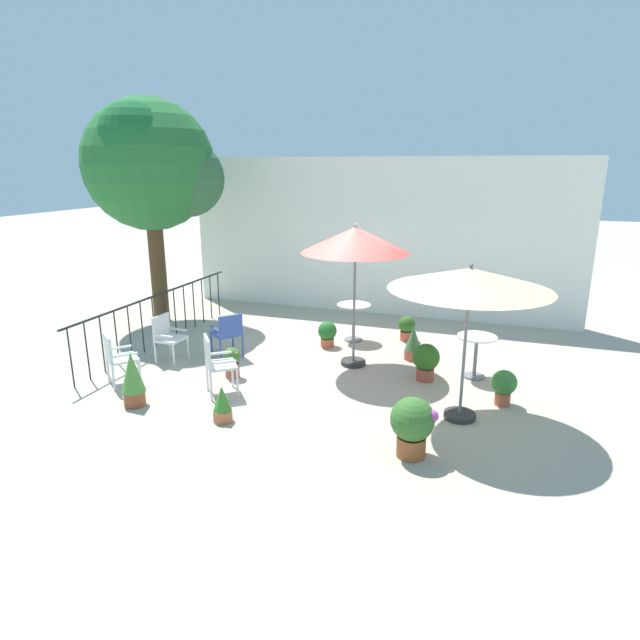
{
  "coord_description": "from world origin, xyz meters",
  "views": [
    {
      "loc": [
        2.95,
        -8.58,
        3.44
      ],
      "look_at": [
        0.0,
        -0.17,
        0.87
      ],
      "focal_mm": 30.33,
      "sensor_mm": 36.0,
      "label": 1
    }
  ],
  "objects": [
    {
      "name": "ground_plane",
      "position": [
        0.0,
        0.0,
        0.0
      ],
      "size": [
        60.0,
        60.0,
        0.0
      ],
      "primitive_type": "plane",
      "color": "#ABA28E"
    },
    {
      "name": "villa_facade",
      "position": [
        0.0,
        3.8,
        1.81
      ],
      "size": [
        9.26,
        0.3,
        3.61
      ],
      "primitive_type": "cube",
      "color": "white",
      "rests_on": "ground"
    },
    {
      "name": "terrace_railing",
      "position": [
        -3.41,
        0.0,
        0.68
      ],
      "size": [
        0.03,
        5.01,
        1.01
      ],
      "color": "black",
      "rests_on": "ground"
    },
    {
      "name": "shade_tree",
      "position": [
        -4.38,
        1.52,
        3.43
      ],
      "size": [
        2.9,
        2.76,
        4.81
      ],
      "color": "#523821",
      "rests_on": "ground"
    },
    {
      "name": "patio_umbrella_0",
      "position": [
        0.51,
        0.16,
        2.2
      ],
      "size": [
        1.84,
        1.84,
        2.5
      ],
      "color": "#2D2D2D",
      "rests_on": "ground"
    },
    {
      "name": "patio_umbrella_1",
      "position": [
        2.51,
        -1.39,
        1.97
      ],
      "size": [
        2.16,
        2.16,
        2.2
      ],
      "color": "#2D2D2D",
      "rests_on": "ground"
    },
    {
      "name": "cafe_table_0",
      "position": [
        2.59,
        0.26,
        0.5
      ],
      "size": [
        0.64,
        0.64,
        0.72
      ],
      "color": "white",
      "rests_on": "ground"
    },
    {
      "name": "cafe_table_1",
      "position": [
        0.14,
        1.49,
        0.52
      ],
      "size": [
        0.67,
        0.67,
        0.76
      ],
      "color": "silver",
      "rests_on": "ground"
    },
    {
      "name": "patio_chair_0",
      "position": [
        -2.82,
        -1.97,
        0.49
      ],
      "size": [
        0.64,
        0.63,
        0.85
      ],
      "color": "silver",
      "rests_on": "ground"
    },
    {
      "name": "patio_chair_1",
      "position": [
        -1.76,
        -0.24,
        0.49
      ],
      "size": [
        0.67,
        0.67,
        0.84
      ],
      "color": "#334C9F",
      "rests_on": "ground"
    },
    {
      "name": "patio_chair_2",
      "position": [
        -2.71,
        -0.75,
        0.49
      ],
      "size": [
        0.44,
        0.49,
        0.85
      ],
      "color": "silver",
      "rests_on": "ground"
    },
    {
      "name": "patio_chair_3",
      "position": [
        -1.12,
        -1.8,
        0.55
      ],
      "size": [
        0.63,
        0.64,
        0.94
      ],
      "color": "silver",
      "rests_on": "ground"
    },
    {
      "name": "potted_plant_0",
      "position": [
        -2.07,
        -2.55,
        0.43
      ],
      "size": [
        0.35,
        0.35,
        0.84
      ],
      "color": "brown",
      "rests_on": "ground"
    },
    {
      "name": "potted_plant_1",
      "position": [
        1.15,
        1.85,
        0.27
      ],
      "size": [
        0.34,
        0.34,
        0.5
      ],
      "color": "#B8553F",
      "rests_on": "ground"
    },
    {
      "name": "potted_plant_2",
      "position": [
        -1.23,
        -1.09,
        0.29
      ],
      "size": [
        0.3,
        0.3,
        0.52
      ],
      "color": "#A34F3C",
      "rests_on": "ground"
    },
    {
      "name": "potted_plant_3",
      "position": [
        -0.24,
        0.95,
        0.27
      ],
      "size": [
        0.37,
        0.37,
        0.5
      ],
      "color": "#BF573E",
      "rests_on": "ground"
    },
    {
      "name": "potted_plant_4",
      "position": [
        2.05,
        -2.64,
        0.43
      ],
      "size": [
        0.58,
        0.54,
        0.76
      ],
      "color": "#974F29",
      "rests_on": "ground"
    },
    {
      "name": "potted_plant_5",
      "position": [
        1.46,
        0.78,
        0.3
      ],
      "size": [
        0.32,
        0.32,
        0.62
      ],
      "color": "#BF5740",
      "rests_on": "ground"
    },
    {
      "name": "potted_plant_6",
      "position": [
        3.07,
        -0.72,
        0.31
      ],
      "size": [
        0.38,
        0.38,
        0.54
      ],
      "color": "#AE5238",
      "rests_on": "ground"
    },
    {
      "name": "potted_plant_7",
      "position": [
        -0.59,
        -2.58,
        0.25
      ],
      "size": [
        0.27,
        0.27,
        0.52
      ],
      "color": "#B26540",
      "rests_on": "ground"
    },
    {
      "name": "potted_plant_8",
      "position": [
        1.83,
        -0.14,
        0.35
      ],
      "size": [
        0.45,
        0.45,
        0.62
      ],
      "color": "#9F4737",
      "rests_on": "ground"
    }
  ]
}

